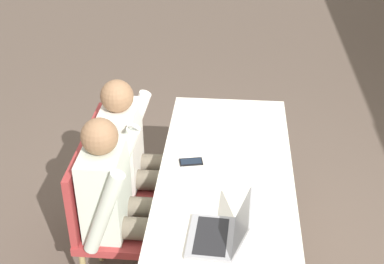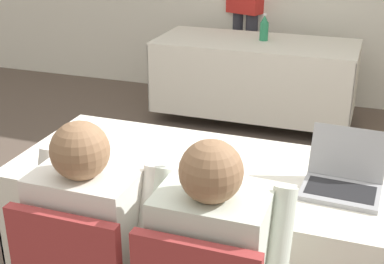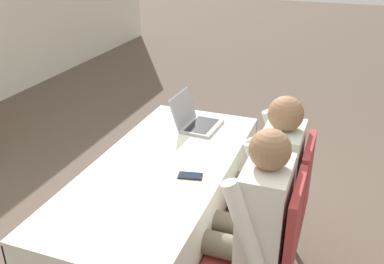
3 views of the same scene
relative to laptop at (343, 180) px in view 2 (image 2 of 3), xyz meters
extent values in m
cube|color=white|center=(-0.59, 0.01, -0.05)|extent=(1.75, 0.78, 0.02)
cube|color=white|center=(-0.59, 0.40, -0.37)|extent=(1.75, 0.01, 0.60)
cube|color=white|center=(-1.46, 0.01, -0.37)|extent=(0.01, 0.78, 0.60)
cube|color=white|center=(-0.94, 2.48, -0.05)|extent=(1.75, 0.78, 0.02)
cube|color=white|center=(-0.94, 2.10, -0.37)|extent=(1.75, 0.01, 0.60)
cube|color=white|center=(-0.94, 2.86, -0.37)|extent=(1.75, 0.01, 0.60)
cube|color=white|center=(-1.80, 2.48, -0.37)|extent=(0.01, 0.78, 0.60)
cube|color=white|center=(-0.07, 2.48, -0.37)|extent=(0.01, 0.78, 0.60)
cylinder|color=#333333|center=(-0.94, 2.48, -0.73)|extent=(0.06, 0.06, 0.11)
cube|color=#99999E|center=(0.00, -0.04, -0.03)|extent=(0.32, 0.24, 0.02)
cube|color=black|center=(0.00, -0.04, -0.02)|extent=(0.28, 0.17, 0.00)
cube|color=#99999E|center=(0.01, 0.10, 0.08)|extent=(0.31, 0.09, 0.21)
cube|color=black|center=(0.01, 0.10, 0.08)|extent=(0.28, 0.07, 0.18)
cube|color=black|center=(-0.65, -0.20, -0.04)|extent=(0.10, 0.15, 0.01)
cube|color=#192333|center=(-0.65, -0.20, -0.03)|extent=(0.08, 0.13, 0.00)
cube|color=white|center=(-1.11, 0.01, -0.04)|extent=(0.30, 0.35, 0.00)
cylinder|color=#288456|center=(-0.88, 2.53, 0.03)|extent=(0.08, 0.08, 0.16)
cone|color=#288456|center=(-0.88, 2.53, 0.14)|extent=(0.06, 0.06, 0.06)
cylinder|color=silver|center=(-0.88, 2.53, 0.18)|extent=(0.03, 0.03, 0.01)
cylinder|color=#665B4C|center=(-0.73, -0.48, -0.25)|extent=(0.13, 0.42, 0.13)
cylinder|color=#665B4C|center=(-0.91, -0.48, -0.25)|extent=(0.13, 0.42, 0.13)
cube|color=silver|center=(-0.82, -0.66, -0.06)|extent=(0.36, 0.22, 0.52)
cylinder|color=silver|center=(-0.61, -0.62, -0.05)|extent=(0.08, 0.26, 0.54)
cylinder|color=silver|center=(-1.03, -0.62, -0.05)|extent=(0.08, 0.26, 0.54)
sphere|color=#8C6647|center=(-0.82, -0.66, 0.29)|extent=(0.20, 0.20, 0.20)
cylinder|color=silver|center=(-0.57, -0.62, -0.05)|extent=(0.08, 0.26, 0.54)
sphere|color=#8C6647|center=(-0.36, -0.66, 0.29)|extent=(0.20, 0.20, 0.20)
cylinder|color=#33333D|center=(-1.28, 3.20, -0.36)|extent=(0.12, 0.12, 0.85)
cylinder|color=#33333D|center=(-1.13, 3.14, -0.36)|extent=(0.12, 0.12, 0.85)
camera|label=1|loc=(1.95, 0.03, 1.78)|focal=50.00mm
camera|label=2|loc=(0.06, -2.04, 1.03)|focal=50.00mm
camera|label=3|loc=(-2.58, -0.93, 1.21)|focal=40.00mm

